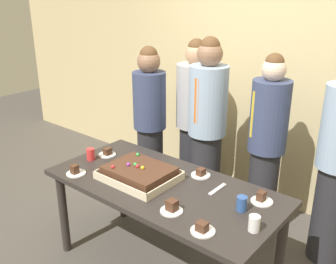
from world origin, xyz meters
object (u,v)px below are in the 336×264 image
Objects in this scene: person_far_right_suit at (207,131)px; person_left_edge_reaching at (150,125)px; plated_slice_far_right at (172,208)px; person_serving_front at (266,147)px; sheet_cake at (139,173)px; drink_cup_nearest at (91,154)px; plated_slice_center_front at (262,199)px; drink_cup_far_end at (254,223)px; drink_cup_middle at (242,204)px; plated_slice_far_left at (107,153)px; plated_slice_center_back at (202,229)px; plated_slice_near_left at (75,171)px; cake_server_utensil at (218,189)px; party_table at (163,195)px; plated_slice_near_right at (201,174)px; person_green_shirt_behind at (195,121)px.

person_far_right_suit is 1.08× the size of person_left_edge_reaching.
plated_slice_far_right is 1.45m from person_left_edge_reaching.
person_far_right_suit reaches higher than person_serving_front.
drink_cup_nearest is at bearing -179.12° from sheet_cake.
drink_cup_nearest is at bearing -32.09° from person_far_right_suit.
person_left_edge_reaching is (-1.47, 0.50, 0.06)m from plated_slice_center_front.
drink_cup_middle is at bearing 138.03° from drink_cup_far_end.
plated_slice_far_left is at bearing -22.18° from person_serving_front.
plated_slice_center_back is at bearing -102.05° from plated_slice_center_front.
person_far_right_suit reaches higher than plated_slice_center_back.
drink_cup_middle is (0.06, 0.36, 0.03)m from plated_slice_center_back.
sheet_cake is at bearing 30.81° from plated_slice_near_left.
person_serving_front is at bearing 41.07° from drink_cup_nearest.
plated_slice_center_front is (0.40, 0.48, -0.01)m from plated_slice_far_right.
plated_slice_center_back is at bearing -17.32° from plated_slice_far_left.
sheet_cake is 2.75× the size of cake_server_utensil.
plated_slice_far_right is at bearing 25.39° from person_far_right_suit.
plated_slice_far_right reaches higher than cake_server_utensil.
plated_slice_far_right is at bearing -99.95° from cake_server_utensil.
party_table is 1.01× the size of person_far_right_suit.
drink_cup_middle reaches higher than cake_server_utensil.
plated_slice_near_left is at bearing -149.19° from sheet_cake.
drink_cup_nearest and drink_cup_middle have the same top height.
plated_slice_center_back is 1.32m from person_far_right_suit.
sheet_cake is at bearing -162.08° from plated_slice_center_front.
plated_slice_far_left is at bearing 178.33° from drink_cup_middle.
party_table is 0.34m from plated_slice_near_right.
plated_slice_near_right is 1.02m from person_green_shirt_behind.
person_green_shirt_behind is at bearing -127.43° from person_far_right_suit.
person_serving_front is at bearing 105.96° from person_far_right_suit.
plated_slice_center_front is 0.09× the size of person_far_right_suit.
person_far_right_suit is 0.64m from person_left_edge_reaching.
cake_server_utensil is (1.11, 0.24, -0.05)m from drink_cup_nearest.
drink_cup_nearest is 0.06× the size of person_far_right_suit.
drink_cup_nearest is 0.80m from person_left_edge_reaching.
plated_slice_far_left is 1.36m from person_serving_front.
plated_slice_far_right is (0.91, 0.06, 0.00)m from plated_slice_near_left.
person_left_edge_reaching is at bearing -55.04° from person_green_shirt_behind.
cake_server_utensil is at bearing 29.13° from person_serving_front.
plated_slice_near_left is 0.97m from plated_slice_near_right.
sheet_cake is 0.99m from drink_cup_far_end.
sheet_cake is 0.99m from person_left_edge_reaching.
plated_slice_near_right is at bearing 32.56° from person_far_right_suit.
drink_cup_nearest and drink_cup_far_end have the same top height.
drink_cup_far_end is at bearing 32.54° from person_green_shirt_behind.
plated_slice_far_right is 1.17m from person_serving_front.
plated_slice_far_right is 0.09× the size of person_left_edge_reaching.
cake_server_utensil is (1.06, 0.09, -0.02)m from plated_slice_far_left.
cake_server_utensil is (0.22, -0.10, -0.01)m from plated_slice_near_right.
party_table is 0.39m from plated_slice_far_right.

